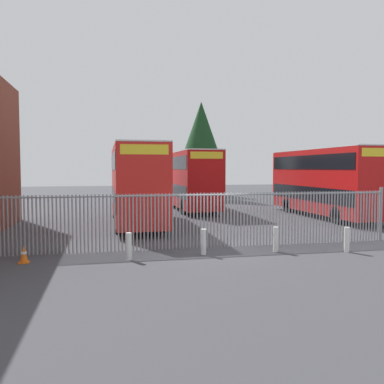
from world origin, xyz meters
name	(u,v)px	position (x,y,z in m)	size (l,w,h in m)	color
ground_plane	(178,222)	(0.00, 8.00, 0.00)	(100.00, 100.00, 0.00)	#3D3D42
palisade_fence	(202,219)	(-0.43, 0.00, 1.18)	(16.24, 0.14, 2.35)	gray
double_decker_bus_near_gate	(324,180)	(9.75, 8.40, 2.42)	(2.54, 10.81, 4.42)	red
double_decker_bus_behind_fence_left	(136,181)	(-2.49, 7.68, 2.42)	(2.54, 10.81, 4.42)	red
double_decker_bus_behind_fence_right	(190,178)	(2.13, 14.90, 2.42)	(2.54, 10.81, 4.42)	#B70C0C
bollard_near_left	(129,246)	(-3.42, -1.53, 0.47)	(0.20, 0.20, 0.95)	silver
bollard_center_front	(204,242)	(-0.68, -1.23, 0.47)	(0.20, 0.20, 0.95)	silver
bollard_near_right	(276,239)	(2.13, -1.29, 0.47)	(0.20, 0.20, 0.95)	silver
bollard_far_right	(347,240)	(4.75, -1.90, 0.47)	(0.20, 0.20, 0.95)	silver
traffic_cone_by_gate	(24,254)	(-6.89, -1.25, 0.29)	(0.34, 0.34, 0.59)	orange
tree_tall_back	(207,150)	(7.06, 29.21, 5.24)	(4.25, 4.25, 8.29)	#4C3823
tree_short_side	(201,137)	(5.30, 24.41, 6.32)	(4.90, 4.90, 9.83)	#4C3823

